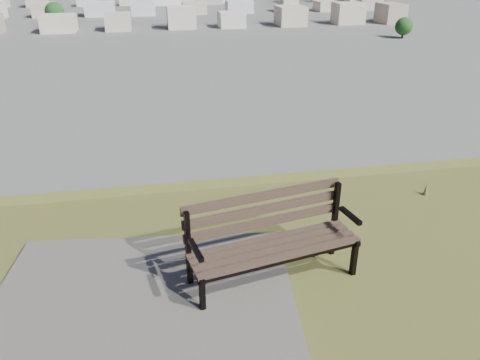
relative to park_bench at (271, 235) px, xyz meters
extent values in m
cube|color=#413425|center=(0.06, -0.29, -0.09)|extent=(1.84, 0.45, 0.04)
cube|color=#413425|center=(0.03, -0.17, -0.09)|extent=(1.84, 0.45, 0.04)
cube|color=#413425|center=(0.01, -0.04, -0.09)|extent=(1.84, 0.45, 0.04)
cube|color=#413425|center=(-0.02, 0.08, -0.09)|extent=(1.84, 0.45, 0.04)
cube|color=#413425|center=(-0.03, 0.16, 0.07)|extent=(1.83, 0.39, 0.10)
cube|color=#413425|center=(-0.04, 0.18, 0.22)|extent=(1.83, 0.39, 0.10)
cube|color=#413425|center=(-0.04, 0.21, 0.37)|extent=(1.83, 0.39, 0.10)
cube|color=black|center=(-0.81, -0.48, -0.32)|extent=(0.06, 0.07, 0.45)
cube|color=black|center=(-0.90, -0.04, -0.07)|extent=(0.06, 0.07, 0.95)
cube|color=black|center=(-0.85, -0.28, -0.13)|extent=(0.15, 0.52, 0.05)
cube|color=black|center=(-0.84, -0.33, 0.13)|extent=(0.12, 0.38, 0.05)
cube|color=black|center=(0.93, -0.14, -0.32)|extent=(0.06, 0.07, 0.45)
cube|color=black|center=(0.85, 0.30, -0.07)|extent=(0.06, 0.07, 0.95)
cube|color=black|center=(0.89, 0.07, -0.13)|extent=(0.15, 0.52, 0.05)
cube|color=black|center=(0.90, 0.02, 0.13)|extent=(0.12, 0.38, 0.05)
cube|color=black|center=(0.06, -0.30, -0.14)|extent=(1.83, 0.40, 0.04)
cube|color=black|center=(-0.02, 0.09, -0.14)|extent=(1.83, 0.40, 0.04)
cone|color=olive|center=(2.79, 1.48, -0.46)|extent=(0.08, 0.08, 0.18)
cube|color=#AA9F91|center=(-35.61, 198.28, -22.05)|extent=(11.00, 11.00, 7.00)
cube|color=#C0AD99|center=(-11.61, 198.28, -22.05)|extent=(11.00, 11.00, 7.00)
cube|color=silver|center=(12.39, 198.28, -22.05)|extent=(11.00, 11.00, 7.00)
cube|color=beige|center=(36.39, 198.28, -22.05)|extent=(11.00, 11.00, 7.00)
cube|color=gray|center=(60.39, 198.28, -22.05)|extent=(11.00, 11.00, 7.00)
cube|color=beige|center=(84.39, 198.28, -22.05)|extent=(11.00, 11.00, 7.00)
cube|color=beige|center=(108.39, 198.28, -22.05)|extent=(11.00, 11.00, 7.00)
cube|color=silver|center=(-47.61, 248.28, -22.05)|extent=(11.00, 11.00, 7.00)
cube|color=beige|center=(-23.61, 248.28, -22.05)|extent=(11.00, 11.00, 7.00)
cube|color=gray|center=(0.39, 248.28, -22.05)|extent=(11.00, 11.00, 7.00)
cube|color=beige|center=(24.39, 248.28, -22.05)|extent=(11.00, 11.00, 7.00)
cube|color=beige|center=(48.39, 248.28, -22.05)|extent=(11.00, 11.00, 7.00)
cube|color=beige|center=(72.39, 248.28, -22.05)|extent=(11.00, 11.00, 7.00)
cube|color=#AA9F91|center=(96.39, 248.28, -22.05)|extent=(11.00, 11.00, 7.00)
cube|color=#C0AD99|center=(120.39, 248.28, -22.05)|extent=(11.00, 11.00, 7.00)
cube|color=beige|center=(-59.61, 298.28, -22.05)|extent=(11.00, 11.00, 7.00)
cube|color=beige|center=(-35.61, 298.28, -22.05)|extent=(11.00, 11.00, 7.00)
cylinder|color=#322419|center=(90.39, 158.28, -24.50)|extent=(0.80, 0.80, 2.10)
sphere|color=#133716|center=(90.39, 158.28, -21.35)|extent=(6.30, 6.30, 6.30)
cylinder|color=#322419|center=(-39.61, 218.28, -24.20)|extent=(0.80, 0.80, 2.70)
sphere|color=#133716|center=(-39.61, 218.28, -20.15)|extent=(8.10, 8.10, 8.10)
cylinder|color=#322419|center=(130.39, 278.28, -24.57)|extent=(0.80, 0.80, 1.95)
cylinder|color=#322419|center=(40.39, 298.28, -24.50)|extent=(0.80, 0.80, 2.10)
camera|label=1|loc=(-1.13, -4.13, 2.74)|focal=35.00mm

